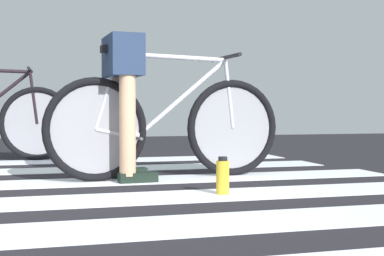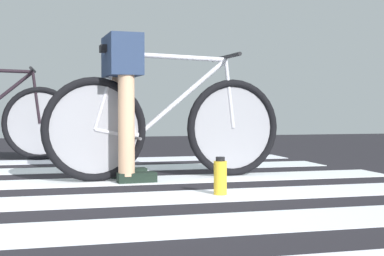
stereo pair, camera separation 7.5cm
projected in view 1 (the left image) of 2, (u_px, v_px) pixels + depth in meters
ground at (2, 213)px, 2.63m from camera, size 18.00×14.00×0.02m
crosswalk_markings at (9, 204)px, 2.82m from camera, size 5.44×5.00×0.00m
bicycle_1_of_2 at (167, 125)px, 3.84m from camera, size 1.74×0.52×0.93m
cyclist_1_of_2 at (124, 87)px, 3.73m from camera, size 0.34×0.43×1.00m
water_bottle at (223, 177)px, 3.13m from camera, size 0.08×0.08×0.22m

